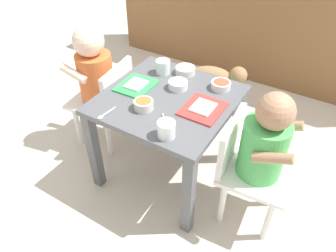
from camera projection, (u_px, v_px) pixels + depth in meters
ground_plane at (168, 170)px, 1.71m from camera, size 7.00×7.00×0.00m
kitchen_cabinet_back at (261, 13)px, 2.24m from camera, size 2.14×0.30×0.90m
dining_table at (168, 112)px, 1.47m from camera, size 0.56×0.56×0.47m
seated_child_left at (97, 75)px, 1.64m from camera, size 0.31×0.31×0.69m
seated_child_right at (261, 147)px, 1.25m from camera, size 0.30×0.30×0.66m
dog at (213, 80)px, 2.05m from camera, size 0.40×0.26×0.29m
food_tray_left at (136, 85)px, 1.48m from camera, size 0.15×0.18×0.02m
food_tray_right at (203, 108)px, 1.34m from camera, size 0.16×0.19×0.02m
water_cup_left at (166, 130)px, 1.20m from camera, size 0.07×0.07×0.06m
water_cup_right at (163, 68)px, 1.56m from camera, size 0.07×0.07×0.07m
cereal_bowl_left_side at (221, 85)px, 1.46m from camera, size 0.09×0.09×0.03m
cereal_bowl_right_side at (144, 104)px, 1.34m from camera, size 0.08×0.08×0.04m
veggie_bowl_far at (178, 84)px, 1.46m from camera, size 0.09×0.09×0.04m
veggie_bowl_near at (185, 70)px, 1.56m from camera, size 0.10×0.10×0.04m
spoon_by_left_tray at (105, 114)px, 1.32m from camera, size 0.02×0.10×0.01m
spoon_by_right_tray at (165, 123)px, 1.27m from camera, size 0.07×0.09×0.01m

